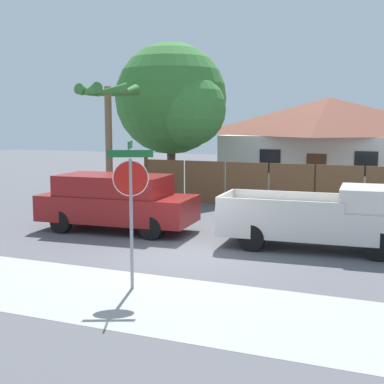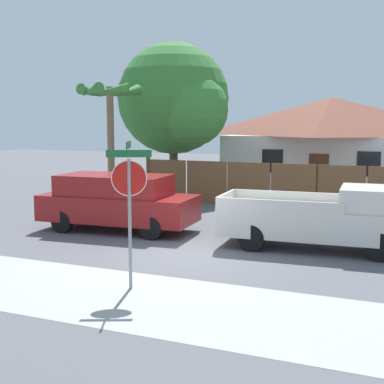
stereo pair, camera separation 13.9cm
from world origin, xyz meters
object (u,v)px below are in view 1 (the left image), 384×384
Objects in this scene: house at (328,142)px; stop_sign at (131,190)px; red_suv at (116,201)px; orange_pickup at (325,218)px; oak_tree at (175,101)px; palm_tree at (108,102)px.

house is 18.65m from stop_sign.
red_suv is at bearing -108.79° from house.
stop_sign is at bearing -125.90° from orange_pickup.
red_suv is at bearing -78.47° from oak_tree.
palm_tree reaches higher than red_suv.
stop_sign is (3.33, -5.07, 1.12)m from red_suv.
orange_pickup is (6.52, 0.02, -0.11)m from red_suv.
house reaches higher than red_suv.
orange_pickup is at bearing -81.91° from house.
palm_tree reaches higher than orange_pickup.
orange_pickup is at bearing -3.67° from red_suv.
oak_tree is 1.41× the size of red_suv.
stop_sign is (6.08, -9.21, -2.14)m from palm_tree.
house is at bearing 67.39° from red_suv.
palm_tree is 10.69m from orange_pickup.
palm_tree is at bearing -104.11° from oak_tree.
orange_pickup is at bearing -23.97° from palm_tree.
house is at bearing 51.96° from palm_tree.
oak_tree is at bearing 130.92° from orange_pickup.
orange_pickup is (9.27, -4.12, -3.37)m from palm_tree.
orange_pickup is (8.22, -8.30, -3.54)m from oak_tree.
orange_pickup is 1.75× the size of stop_sign.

